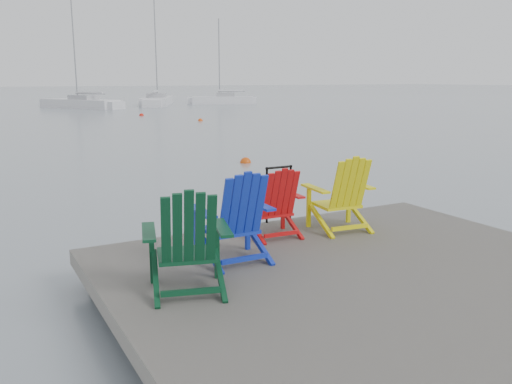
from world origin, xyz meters
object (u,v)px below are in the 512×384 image
chair_yellow (342,193)px  sailboat_near (81,104)px  chair_green (187,241)px  chair_red (274,202)px  handrail (279,188)px  buoy_c (200,121)px  chair_blue (235,216)px  sailboat_far (223,100)px  sailboat_mid (157,101)px  buoy_d (142,116)px  buoy_a (246,163)px

chair_yellow → sailboat_near: 48.04m
chair_green → chair_red: size_ratio=1.14×
handrail → chair_yellow: chair_yellow is taller
buoy_c → chair_green: bearing=-112.9°
chair_blue → sailboat_far: bearing=65.9°
handrail → sailboat_mid: 51.58m
sailboat_mid → buoy_c: sailboat_mid is taller
chair_blue → chair_red: 1.21m
chair_green → chair_yellow: 3.17m
chair_green → buoy_d: size_ratio=3.32×
chair_green → chair_blue: size_ratio=1.00×
chair_red → buoy_c: 28.89m
buoy_d → buoy_a: bearing=-98.9°
handrail → sailboat_near: size_ratio=0.07×
chair_green → handrail: bearing=57.8°
chair_blue → buoy_c: 29.91m
chair_blue → buoy_c: (11.11, 27.74, -1.09)m
sailboat_far → chair_yellow: bearing=-176.7°
chair_yellow → sailboat_mid: bearing=81.0°
sailboat_near → sailboat_mid: bearing=-11.8°
chair_yellow → sailboat_near: (5.34, 47.73, -0.72)m
chair_green → buoy_a: 12.47m
chair_red → buoy_c: (10.13, 27.03, -1.01)m
handrail → chair_red: chair_red is taller
chair_blue → buoy_a: bearing=62.8°
sailboat_mid → buoy_a: 42.24m
chair_red → chair_yellow: chair_yellow is taller
sailboat_far → sailboat_mid: bearing=105.3°
sailboat_far → buoy_c: 24.85m
chair_green → buoy_c: size_ratio=3.64×
chair_yellow → buoy_a: bearing=77.2°
chair_blue → buoy_d: bearing=75.9°
buoy_c → buoy_d: 7.18m
sailboat_mid → buoy_a: (-10.48, -40.92, -0.35)m
chair_yellow → sailboat_near: sailboat_near is taller
handrail → chair_blue: (-1.49, -1.44, 0.05)m
chair_green → sailboat_mid: bearing=88.3°
sailboat_near → sailboat_mid: size_ratio=0.88×
chair_red → chair_yellow: bearing=-6.9°
chair_blue → buoy_d: 35.88m
sailboat_mid → chair_red: bearing=-82.6°
chair_yellow → sailboat_far: (20.93, 49.06, -0.72)m
handrail → chair_green: (-2.39, -2.12, 0.04)m
chair_green → sailboat_near: 49.63m
chair_green → sailboat_mid: (16.72, 51.66, -0.73)m
chair_red → sailboat_far: bearing=69.0°
buoy_c → sailboat_near: bearing=100.3°
chair_red → buoy_c: bearing=72.7°
chair_blue → buoy_d: size_ratio=3.32×
buoy_c → buoy_d: size_ratio=0.91×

